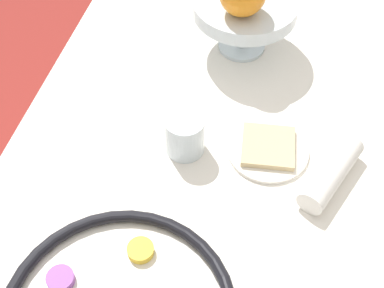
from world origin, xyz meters
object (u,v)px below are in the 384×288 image
(fruit_stand, at_px, (245,9))
(cup_near, at_px, (185,135))
(napkin_roll, at_px, (331,173))
(bread_plate, at_px, (268,148))

(fruit_stand, relative_size, cup_near, 2.70)
(napkin_roll, bearing_deg, fruit_stand, 34.66)
(fruit_stand, xyz_separation_m, cup_near, (-0.30, 0.05, -0.06))
(bread_plate, distance_m, napkin_roll, 0.12)
(fruit_stand, distance_m, cup_near, 0.31)
(fruit_stand, distance_m, napkin_roll, 0.39)
(fruit_stand, relative_size, napkin_roll, 1.28)
(fruit_stand, height_order, bread_plate, fruit_stand)
(fruit_stand, height_order, cup_near, fruit_stand)
(bread_plate, height_order, napkin_roll, napkin_roll)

